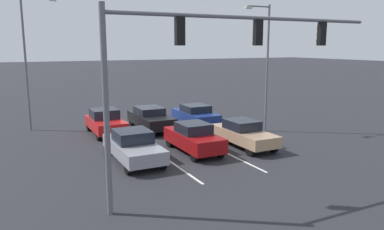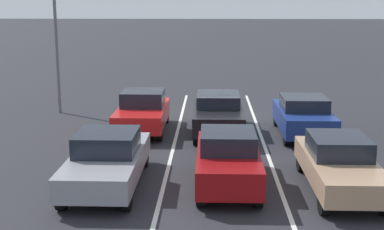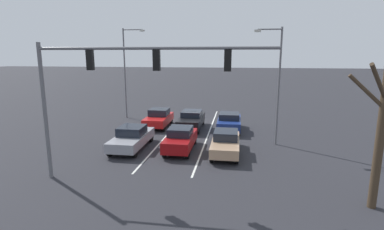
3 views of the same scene
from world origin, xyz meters
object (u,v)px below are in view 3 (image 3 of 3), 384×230
car_black_midlane_second (191,120)px  bare_tree_near (380,131)px  car_gray_rightlane_front (132,138)px  car_red_rightlane_second (159,118)px  street_lamp_left_shoulder (276,79)px  car_tan_leftlane_front (226,142)px  traffic_signal_gantry (113,77)px  car_maroon_midlane_front (180,139)px  car_navy_leftlane_second (229,122)px  street_lamp_right_shoulder (127,67)px

car_black_midlane_second → bare_tree_near: bearing=127.7°
car_black_midlane_second → bare_tree_near: size_ratio=0.76×
car_gray_rightlane_front → car_red_rightlane_second: (-0.19, -6.40, 0.02)m
street_lamp_left_shoulder → car_tan_leftlane_front: bearing=37.9°
traffic_signal_gantry → street_lamp_left_shoulder: size_ratio=1.40×
car_black_midlane_second → car_red_rightlane_second: car_red_rightlane_second is taller
traffic_signal_gantry → car_gray_rightlane_front: bearing=-77.6°
street_lamp_left_shoulder → bare_tree_near: street_lamp_left_shoulder is taller
car_gray_rightlane_front → street_lamp_left_shoulder: size_ratio=0.58×
car_maroon_midlane_front → street_lamp_left_shoulder: 7.78m
bare_tree_near → car_navy_leftlane_second: bearing=-62.6°
street_lamp_right_shoulder → bare_tree_near: bearing=136.1°
car_tan_leftlane_front → car_black_midlane_second: (3.23, -6.29, 0.05)m
car_red_rightlane_second → bare_tree_near: bare_tree_near is taller
car_navy_leftlane_second → bare_tree_near: bare_tree_near is taller
traffic_signal_gantry → bare_tree_near: size_ratio=1.88×
car_maroon_midlane_front → street_lamp_right_shoulder: bearing=-53.1°
street_lamp_right_shoulder → traffic_signal_gantry: bearing=108.4°
street_lamp_left_shoulder → car_black_midlane_second: bearing=-29.8°
car_red_rightlane_second → street_lamp_left_shoulder: (-9.51, 3.99, 3.90)m
traffic_signal_gantry → bare_tree_near: bearing=175.5°
car_black_midlane_second → traffic_signal_gantry: traffic_signal_gantry is taller
car_navy_leftlane_second → street_lamp_right_shoulder: street_lamp_right_shoulder is taller
car_red_rightlane_second → traffic_signal_gantry: size_ratio=0.36×
car_navy_leftlane_second → car_black_midlane_second: 3.28m
car_tan_leftlane_front → street_lamp_right_shoulder: street_lamp_right_shoulder is taller
street_lamp_right_shoulder → street_lamp_left_shoulder: (-13.56, 7.33, -0.40)m
car_navy_leftlane_second → street_lamp_left_shoulder: 6.19m
traffic_signal_gantry → bare_tree_near: (-11.61, 0.92, -1.97)m
car_tan_leftlane_front → traffic_signal_gantry: (5.23, 5.22, 4.55)m
car_gray_rightlane_front → bare_tree_near: bare_tree_near is taller
car_tan_leftlane_front → car_gray_rightlane_front: car_gray_rightlane_front is taller
car_navy_leftlane_second → car_red_rightlane_second: bearing=-4.3°
car_black_midlane_second → car_red_rightlane_second: 3.00m
car_navy_leftlane_second → car_gray_rightlane_front: bearing=42.6°
car_maroon_midlane_front → car_black_midlane_second: (0.20, -6.05, 0.01)m
street_lamp_left_shoulder → car_maroon_midlane_front: bearing=20.2°
street_lamp_left_shoulder → street_lamp_right_shoulder: bearing=-28.4°
car_maroon_midlane_front → street_lamp_right_shoulder: street_lamp_right_shoulder is taller
traffic_signal_gantry → street_lamp_right_shoulder: size_ratio=1.30×
street_lamp_left_shoulder → car_red_rightlane_second: bearing=-22.7°
car_tan_leftlane_front → car_maroon_midlane_front: 3.04m
car_tan_leftlane_front → car_black_midlane_second: size_ratio=0.99×
car_maroon_midlane_front → car_red_rightlane_second: size_ratio=1.02×
car_maroon_midlane_front → car_red_rightlane_second: 7.07m
street_lamp_right_shoulder → bare_tree_near: 23.18m
car_maroon_midlane_front → car_black_midlane_second: car_maroon_midlane_front is taller
car_red_rightlane_second → traffic_signal_gantry: traffic_signal_gantry is taller
car_maroon_midlane_front → bare_tree_near: bare_tree_near is taller
car_tan_leftlane_front → car_black_midlane_second: 7.07m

